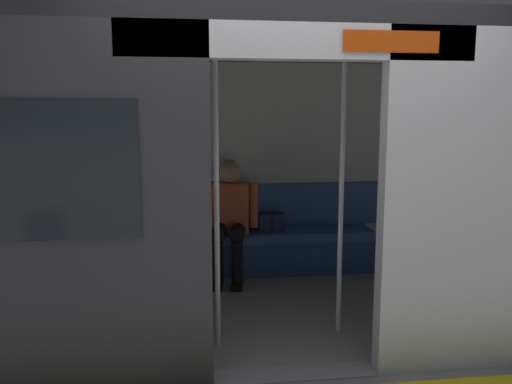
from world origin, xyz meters
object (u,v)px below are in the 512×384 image
person_seated (229,212)px  bench_seat (253,242)px  grab_pole_far (341,193)px  handbag (271,222)px  train_car (259,131)px  grab_pole_door (217,199)px  book (187,232)px

person_seated → bench_seat: bearing=-167.9°
bench_seat → grab_pole_far: 1.70m
grab_pole_far → handbag: bearing=-80.4°
train_car → grab_pole_far: bearing=134.4°
bench_seat → grab_pole_door: 1.80m
grab_pole_door → person_seated: bearing=-97.7°
bench_seat → grab_pole_door: (0.45, 1.59, 0.72)m
person_seated → grab_pole_far: (-0.70, 1.42, 0.39)m
bench_seat → handbag: handbag is taller
grab_pole_far → book: bearing=-53.1°
train_car → bench_seat: bearing=-94.4°
handbag → grab_pole_door: (0.64, 1.66, 0.53)m
book → grab_pole_door: bearing=93.3°
book → bench_seat: bearing=174.4°
train_car → handbag: train_car is taller
person_seated → grab_pole_far: 1.63m
handbag → grab_pole_far: size_ratio=0.12×
bench_seat → person_seated: 0.41m
train_car → handbag: bearing=-104.4°
grab_pole_door → bench_seat: bearing=-105.9°
grab_pole_door → grab_pole_far: 0.91m
handbag → grab_pole_far: (-0.26, 1.55, 0.53)m
train_car → bench_seat: (-0.07, -0.94, -1.14)m
book → grab_pole_door: (-0.21, 1.60, 0.61)m
train_car → person_seated: (0.17, -0.88, -0.82)m
train_car → handbag: size_ratio=24.62×
grab_pole_door → book: bearing=-82.5°
bench_seat → grab_pole_door: size_ratio=1.17×
book → grab_pole_door: 1.72m
person_seated → grab_pole_far: size_ratio=0.55×
handbag → book: 0.86m
train_car → grab_pole_door: (0.38, 0.65, -0.42)m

